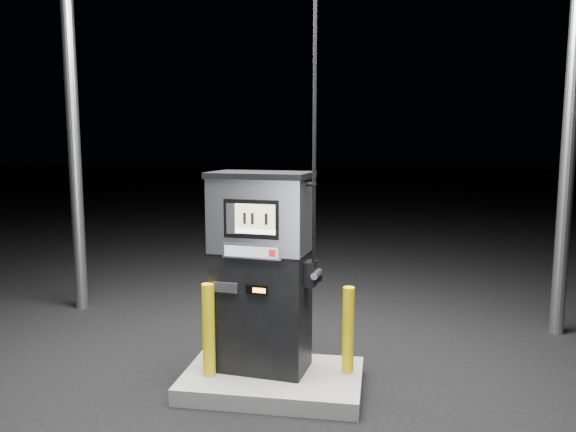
# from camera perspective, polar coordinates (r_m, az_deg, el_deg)

# --- Properties ---
(ground) EXTENTS (80.00, 80.00, 0.00)m
(ground) POSITION_cam_1_polar(r_m,az_deg,el_deg) (5.35, -1.56, -17.08)
(ground) COLOR black
(ground) RESTS_ON ground
(pump_island) EXTENTS (1.60, 1.00, 0.15)m
(pump_island) POSITION_cam_1_polar(r_m,az_deg,el_deg) (5.31, -1.56, -16.35)
(pump_island) COLOR slate
(pump_island) RESTS_ON ground
(fuel_dispenser) EXTENTS (1.03, 0.64, 3.76)m
(fuel_dispenser) POSITION_cam_1_polar(r_m,az_deg,el_deg) (5.10, -2.70, -5.46)
(fuel_dispenser) COLOR black
(fuel_dispenser) RESTS_ON pump_island
(bollard_left) EXTENTS (0.13, 0.13, 0.84)m
(bollard_left) POSITION_cam_1_polar(r_m,az_deg,el_deg) (5.13, -8.06, -11.39)
(bollard_left) COLOR #DEC00C
(bollard_left) RESTS_ON pump_island
(bollard_right) EXTENTS (0.13, 0.13, 0.79)m
(bollard_right) POSITION_cam_1_polar(r_m,az_deg,el_deg) (5.18, 6.13, -11.45)
(bollard_right) COLOR #DEC00C
(bollard_right) RESTS_ON pump_island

